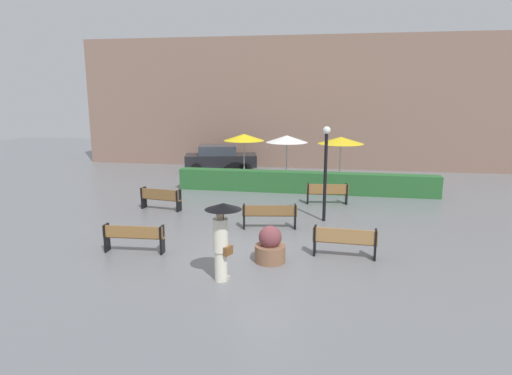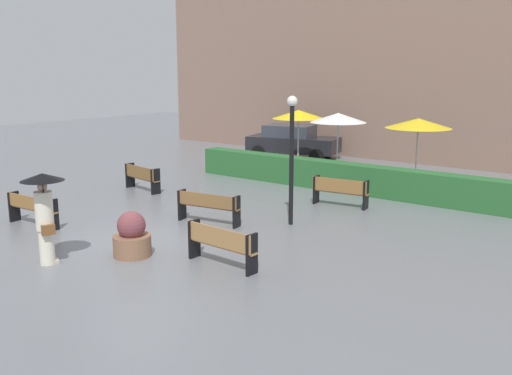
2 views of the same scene
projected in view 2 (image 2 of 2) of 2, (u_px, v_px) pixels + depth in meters
The scene contains 15 objects.
ground_plane at pixel (137, 243), 13.93m from camera, with size 60.00×60.00×0.00m, color slate.
bench_back_row at pixel (340, 190), 17.52m from camera, with size 1.78×0.58×0.88m.
bench_near_right at pixel (221, 243), 12.22m from camera, with size 1.84×0.41×0.87m.
bench_mid_center at pixel (208, 205), 15.57m from camera, with size 1.92×0.63×0.86m.
bench_near_left at pixel (32, 208), 15.34m from camera, with size 1.84×0.43×0.84m.
bench_far_left at pixel (141, 176), 19.76m from camera, with size 1.76×0.61×0.87m.
pedestrian_with_umbrella at pixel (44, 207), 12.17m from camera, with size 0.91×0.91×2.03m.
planter_pot at pixel (132, 237), 12.92m from camera, with size 0.86×0.86×1.04m.
lamp_post at pixel (292, 146), 15.18m from camera, with size 0.28×0.28×3.48m.
patio_umbrella_yellow at pixel (299, 114), 23.35m from camera, with size 2.16×2.16×2.50m.
patio_umbrella_white at pixel (338, 118), 21.17m from camera, with size 2.09×2.09×2.56m.
patio_umbrella_yellow_far at pixel (418, 123), 20.43m from camera, with size 2.35×2.35×2.42m.
hedge_strip at pixel (342, 177), 19.77m from camera, with size 12.19×0.70×0.99m, color #28602D.
building_facade at pixel (409, 72), 25.51m from camera, with size 28.00×1.20×8.00m, color #846656.
parked_car at pixel (292, 141), 26.82m from camera, with size 4.50×2.77×1.57m.
Camera 2 is at (10.44, -8.81, 4.21)m, focal length 40.06 mm.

